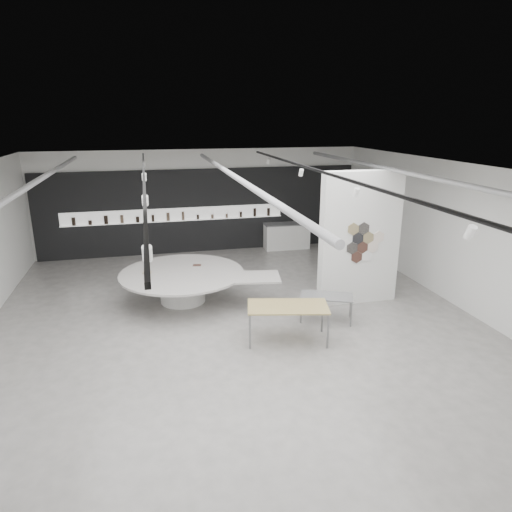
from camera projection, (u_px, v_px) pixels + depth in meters
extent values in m
cube|color=#999590|center=(240.00, 329.00, 11.01)|extent=(12.00, 14.00, 0.01)
cube|color=silver|center=(238.00, 170.00, 9.90)|extent=(12.00, 14.00, 0.01)
cube|color=white|center=(202.00, 201.00, 16.97)|extent=(12.00, 0.01, 3.80)
cube|color=white|center=(400.00, 482.00, 3.94)|extent=(12.00, 0.01, 3.80)
cube|color=white|center=(466.00, 238.00, 11.79)|extent=(0.01, 14.00, 3.80)
cylinder|color=#939396|center=(36.00, 182.00, 9.48)|extent=(0.12, 12.00, 0.12)
cylinder|color=#939396|center=(234.00, 176.00, 10.42)|extent=(0.12, 12.00, 0.12)
cylinder|color=#939396|center=(399.00, 171.00, 11.35)|extent=(0.12, 12.00, 0.12)
cube|color=black|center=(144.00, 178.00, 9.48)|extent=(0.05, 13.00, 0.06)
cylinder|color=white|center=(147.00, 253.00, 4.89)|extent=(0.11, 0.18, 0.21)
cylinder|color=white|center=(145.00, 200.00, 7.95)|extent=(0.11, 0.18, 0.21)
cylinder|color=white|center=(144.00, 177.00, 11.02)|extent=(0.11, 0.18, 0.21)
cylinder|color=white|center=(144.00, 164.00, 14.09)|extent=(0.11, 0.18, 0.21)
cube|color=black|center=(324.00, 173.00, 10.37)|extent=(0.05, 13.00, 0.06)
cylinder|color=white|center=(470.00, 232.00, 5.78)|extent=(0.11, 0.18, 0.21)
cylinder|color=white|center=(356.00, 192.00, 8.85)|extent=(0.11, 0.18, 0.21)
cylinder|color=white|center=(301.00, 173.00, 11.91)|extent=(0.11, 0.18, 0.21)
cylinder|color=white|center=(269.00, 161.00, 14.98)|extent=(0.11, 0.18, 0.21)
cube|color=black|center=(202.00, 211.00, 17.01)|extent=(11.80, 0.10, 3.10)
cube|color=white|center=(175.00, 214.00, 16.74)|extent=(8.00, 0.06, 0.46)
cube|color=white|center=(176.00, 221.00, 16.75)|extent=(8.00, 0.18, 0.02)
cylinder|color=black|center=(74.00, 221.00, 15.92)|extent=(0.13, 0.13, 0.29)
cylinder|color=black|center=(90.00, 223.00, 16.06)|extent=(0.13, 0.13, 0.15)
cylinder|color=black|center=(106.00, 220.00, 16.16)|extent=(0.14, 0.14, 0.30)
cylinder|color=brown|center=(122.00, 219.00, 16.28)|extent=(0.12, 0.12, 0.29)
cylinder|color=black|center=(138.00, 219.00, 16.42)|extent=(0.12, 0.12, 0.21)
cylinder|color=black|center=(153.00, 218.00, 16.53)|extent=(0.10, 0.10, 0.25)
cylinder|color=brown|center=(168.00, 217.00, 16.64)|extent=(0.12, 0.12, 0.30)
cylinder|color=brown|center=(183.00, 216.00, 16.76)|extent=(0.10, 0.10, 0.31)
cylinder|color=black|center=(198.00, 217.00, 16.91)|extent=(0.09, 0.09, 0.17)
cylinder|color=brown|center=(212.00, 216.00, 17.03)|extent=(0.10, 0.10, 0.16)
cylinder|color=brown|center=(227.00, 216.00, 17.15)|extent=(0.09, 0.09, 0.15)
cylinder|color=black|center=(241.00, 214.00, 17.26)|extent=(0.09, 0.09, 0.21)
cylinder|color=black|center=(255.00, 212.00, 17.37)|extent=(0.11, 0.11, 0.31)
cylinder|color=black|center=(268.00, 212.00, 17.49)|extent=(0.11, 0.11, 0.29)
cube|color=white|center=(360.00, 238.00, 12.20)|extent=(2.20, 0.35, 3.60)
cylinder|color=#492D24|center=(362.00, 247.00, 12.08)|extent=(0.34, 0.03, 0.34)
cylinder|color=silver|center=(373.00, 247.00, 12.14)|extent=(0.34, 0.03, 0.34)
cylinder|color=black|center=(352.00, 248.00, 12.01)|extent=(0.34, 0.03, 0.34)
cylinder|color=#8D7E56|center=(368.00, 238.00, 12.03)|extent=(0.34, 0.03, 0.34)
cylinder|color=black|center=(358.00, 238.00, 11.97)|extent=(0.34, 0.03, 0.34)
cylinder|color=white|center=(367.00, 256.00, 12.19)|extent=(0.34, 0.03, 0.34)
cylinder|color=#492D24|center=(357.00, 257.00, 12.12)|extent=(0.34, 0.03, 0.34)
cylinder|color=silver|center=(379.00, 237.00, 12.10)|extent=(0.34, 0.03, 0.34)
cylinder|color=black|center=(364.00, 228.00, 11.93)|extent=(0.34, 0.03, 0.34)
cylinder|color=#8D7E56|center=(353.00, 229.00, 11.86)|extent=(0.34, 0.03, 0.34)
cylinder|color=white|center=(183.00, 288.00, 12.58)|extent=(1.41, 1.41, 0.80)
cylinder|color=#B9B4AF|center=(182.00, 273.00, 12.46)|extent=(3.91, 3.91, 0.06)
cube|color=#B9B4AF|center=(251.00, 277.00, 12.12)|extent=(1.64, 1.18, 0.05)
cube|color=#8D7E56|center=(147.00, 273.00, 12.39)|extent=(0.26, 0.21, 0.01)
cube|color=#492D24|center=(197.00, 265.00, 13.01)|extent=(0.26, 0.21, 0.01)
cube|color=tan|center=(288.00, 307.00, 10.26)|extent=(1.96, 1.28, 0.03)
cube|color=slate|center=(250.00, 332.00, 9.98)|extent=(0.05, 0.05, 0.81)
cube|color=slate|center=(250.00, 316.00, 10.76)|extent=(0.05, 0.05, 0.81)
cube|color=slate|center=(328.00, 331.00, 10.00)|extent=(0.05, 0.05, 0.81)
cube|color=slate|center=(322.00, 316.00, 10.78)|extent=(0.05, 0.05, 0.81)
cube|color=slate|center=(327.00, 296.00, 11.34)|extent=(1.44, 1.10, 0.03)
cube|color=slate|center=(301.00, 311.00, 11.26)|extent=(0.05, 0.05, 0.63)
cube|color=slate|center=(303.00, 302.00, 11.80)|extent=(0.05, 0.05, 0.63)
cube|color=slate|center=(351.00, 315.00, 11.07)|extent=(0.05, 0.05, 0.63)
cube|color=slate|center=(350.00, 305.00, 11.60)|extent=(0.05, 0.05, 0.63)
cube|color=white|center=(287.00, 236.00, 17.64)|extent=(1.72, 0.68, 0.96)
cube|color=slate|center=(287.00, 224.00, 17.50)|extent=(1.76, 0.72, 0.03)
cylinder|color=silver|center=(294.00, 217.00, 17.65)|extent=(0.03, 0.03, 0.38)
cylinder|color=silver|center=(292.00, 213.00, 17.58)|extent=(0.17, 0.03, 0.03)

